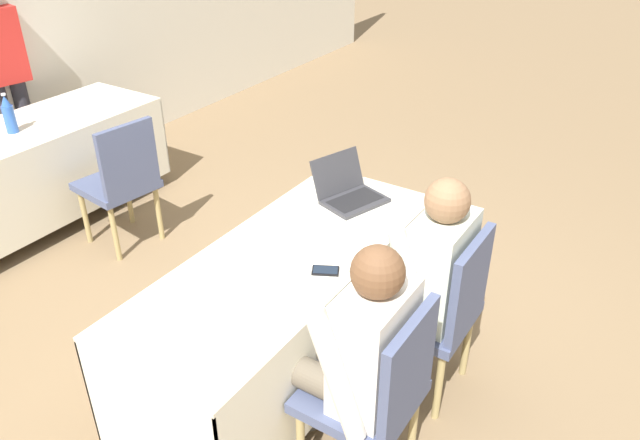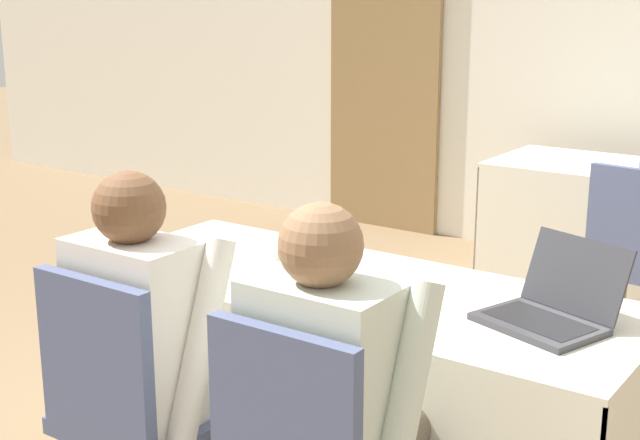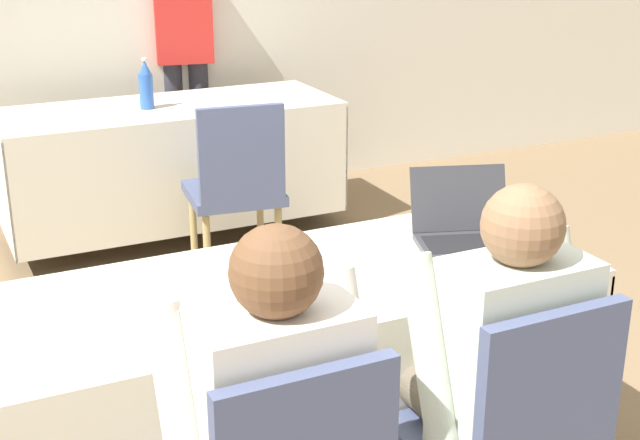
% 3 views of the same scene
% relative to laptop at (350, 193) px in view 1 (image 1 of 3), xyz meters
% --- Properties ---
extents(ground_plane, '(24.00, 24.00, 0.00)m').
position_rel_laptop_xyz_m(ground_plane, '(-0.63, -0.02, -0.78)').
color(ground_plane, '#846B4C').
extents(conference_table_near, '(1.82, 0.71, 0.74)m').
position_rel_laptop_xyz_m(conference_table_near, '(-0.63, -0.02, -0.23)').
color(conference_table_near, silver).
rests_on(conference_table_near, ground_plane).
extents(conference_table_far, '(1.82, 0.71, 0.74)m').
position_rel_laptop_xyz_m(conference_table_far, '(-0.28, 2.41, -0.23)').
color(conference_table_far, silver).
rests_on(conference_table_far, ground_plane).
extents(laptop, '(0.40, 0.39, 0.22)m').
position_rel_laptop_xyz_m(laptop, '(0.00, 0.00, 0.00)').
color(laptop, '#333338').
rests_on(laptop, conference_table_near).
extents(cell_phone, '(0.12, 0.14, 0.01)m').
position_rel_laptop_xyz_m(cell_phone, '(-0.64, -0.25, -0.04)').
color(cell_phone, black).
rests_on(cell_phone, conference_table_near).
extents(paper_beside_laptop, '(0.29, 0.35, 0.00)m').
position_rel_laptop_xyz_m(paper_beside_laptop, '(-0.81, 0.13, -0.04)').
color(paper_beside_laptop, white).
rests_on(paper_beside_laptop, conference_table_near).
extents(water_bottle, '(0.08, 0.08, 0.27)m').
position_rel_laptop_xyz_m(water_bottle, '(-0.40, 2.38, 0.08)').
color(water_bottle, '#2D5BB7').
rests_on(water_bottle, conference_table_far).
extents(chair_near_left, '(0.44, 0.44, 0.91)m').
position_rel_laptop_xyz_m(chair_near_left, '(-0.94, -0.68, -0.28)').
color(chair_near_left, tan).
rests_on(chair_near_left, ground_plane).
extents(chair_near_right, '(0.44, 0.44, 0.91)m').
position_rel_laptop_xyz_m(chair_near_right, '(-0.31, -0.68, -0.28)').
color(chair_near_right, tan).
rests_on(chair_near_right, ground_plane).
extents(chair_far_spare, '(0.49, 0.49, 0.91)m').
position_rel_laptop_xyz_m(chair_far_spare, '(-0.18, 1.63, -0.28)').
color(chair_far_spare, tan).
rests_on(chair_far_spare, ground_plane).
extents(person_checkered_shirt, '(0.50, 0.52, 1.17)m').
position_rel_laptop_xyz_m(person_checkered_shirt, '(-0.94, -0.58, -0.12)').
color(person_checkered_shirt, '#665B4C').
rests_on(person_checkered_shirt, ground_plane).
extents(person_white_shirt, '(0.50, 0.52, 1.17)m').
position_rel_laptop_xyz_m(person_white_shirt, '(-0.31, -0.58, -0.12)').
color(person_white_shirt, '#665B4C').
rests_on(person_white_shirt, ground_plane).
extents(person_red_shirt, '(0.37, 0.26, 1.59)m').
position_rel_laptop_xyz_m(person_red_shirt, '(0.03, 3.06, 0.13)').
color(person_red_shirt, '#33333D').
rests_on(person_red_shirt, ground_plane).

